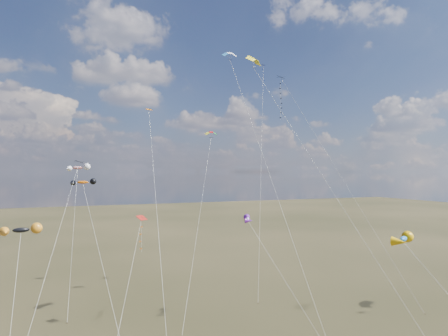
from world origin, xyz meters
name	(u,v)px	position (x,y,z in m)	size (l,w,h in m)	color
diamond_black_high	(287,107)	(13.67, 24.78, 28.80)	(11.99, 17.99, 33.89)	black
diamond_navy_tall	(263,90)	(16.23, 37.55, 33.99)	(11.42, 19.02, 39.47)	#111250
diamond_black_mid	(65,209)	(-19.05, 14.82, 14.66)	(6.42, 12.77, 19.78)	black
diamond_red_low	(141,239)	(-10.77, 17.63, 10.68)	(5.54, 10.54, 13.32)	#A91D14
diamond_orange_center	(154,177)	(-9.61, 15.66, 17.90)	(3.49, 23.21, 26.95)	#BF5A01
parafoil_yellow	(254,59)	(2.67, 14.64, 32.49)	(11.18, 21.13, 33.33)	yellow
parafoil_blue_white	(230,55)	(5.25, 27.95, 36.91)	(2.39, 25.51, 37.82)	#2986D3
parafoil_tricolor	(211,134)	(1.38, 26.39, 24.17)	(10.33, 15.98, 24.91)	yellow
novelty_black_orange	(21,230)	(-22.93, 12.53, 13.02)	(3.13, 8.11, 13.62)	black
novelty_orange_black	(83,183)	(-16.75, 25.15, 17.08)	(4.77, 14.21, 17.63)	#E16109
novelty_white_purple	(248,219)	(2.42, 15.95, 12.53)	(5.48, 10.47, 13.03)	silver
novelty_redwhite_stripe	(78,168)	(-16.75, 40.20, 19.13)	(3.76, 18.44, 19.85)	red
novelty_blue_yellow	(404,240)	(3.62, -7.51, 13.53)	(6.98, 11.05, 14.05)	blue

